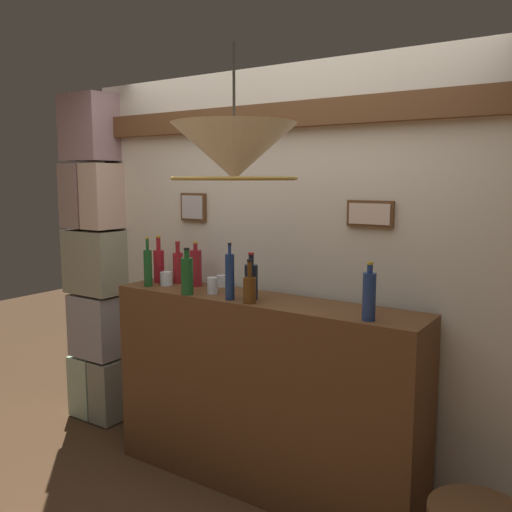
{
  "coord_description": "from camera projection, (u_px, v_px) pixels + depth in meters",
  "views": [
    {
      "loc": [
        1.68,
        -1.72,
        1.82
      ],
      "look_at": [
        0.0,
        0.78,
        1.4
      ],
      "focal_mm": 38.47,
      "sensor_mm": 36.0,
      "label": 1
    }
  ],
  "objects": [
    {
      "name": "pendant_lamp",
      "position": [
        234.0,
        153.0,
        2.33
      ],
      "size": [
        0.54,
        0.54,
        0.57
      ],
      "color": "#EFE5C6"
    },
    {
      "name": "liquor_bottle_bourbon",
      "position": [
        250.0,
        289.0,
        2.99
      ],
      "size": [
        0.07,
        0.07,
        0.24
      ],
      "color": "#593312",
      "rests_on": "bar_shelf_unit"
    },
    {
      "name": "liquor_bottle_vodka",
      "position": [
        251.0,
        281.0,
        3.09
      ],
      "size": [
        0.08,
        0.08,
        0.27
      ],
      "color": "black",
      "rests_on": "bar_shelf_unit"
    },
    {
      "name": "panelled_rear_partition",
      "position": [
        285.0,
        266.0,
        3.32
      ],
      "size": [
        3.08,
        0.15,
        2.47
      ],
      "color": "beige",
      "rests_on": "ground"
    },
    {
      "name": "glass_tumbler_highball",
      "position": [
        222.0,
        281.0,
        3.45
      ],
      "size": [
        0.06,
        0.06,
        0.07
      ],
      "color": "silver",
      "rests_on": "bar_shelf_unit"
    },
    {
      "name": "liquor_bottle_mezcal",
      "position": [
        369.0,
        295.0,
        2.62
      ],
      "size": [
        0.06,
        0.06,
        0.28
      ],
      "color": "navy",
      "rests_on": "bar_shelf_unit"
    },
    {
      "name": "liquor_bottle_rum",
      "position": [
        196.0,
        267.0,
        3.46
      ],
      "size": [
        0.08,
        0.08,
        0.29
      ],
      "color": "maroon",
      "rests_on": "bar_shelf_unit"
    },
    {
      "name": "liquor_bottle_rye",
      "position": [
        187.0,
        275.0,
        3.21
      ],
      "size": [
        0.07,
        0.07,
        0.28
      ],
      "color": "#1B5020",
      "rests_on": "bar_shelf_unit"
    },
    {
      "name": "glass_tumbler_shot",
      "position": [
        166.0,
        278.0,
        3.5
      ],
      "size": [
        0.08,
        0.08,
        0.09
      ],
      "color": "silver",
      "rests_on": "bar_shelf_unit"
    },
    {
      "name": "stone_pillar",
      "position": [
        97.0,
        263.0,
        4.08
      ],
      "size": [
        0.44,
        0.31,
        2.4
      ],
      "color": "#B0CBAE",
      "rests_on": "ground"
    },
    {
      "name": "liquor_bottle_gin",
      "position": [
        148.0,
        267.0,
        3.45
      ],
      "size": [
        0.05,
        0.05,
        0.32
      ],
      "color": "#1B5222",
      "rests_on": "bar_shelf_unit"
    },
    {
      "name": "liquor_bottle_whiskey",
      "position": [
        159.0,
        265.0,
        3.59
      ],
      "size": [
        0.07,
        0.07,
        0.31
      ],
      "color": "#A41C26",
      "rests_on": "bar_shelf_unit"
    },
    {
      "name": "liquor_bottle_port",
      "position": [
        178.0,
        266.0,
        3.57
      ],
      "size": [
        0.07,
        0.07,
        0.27
      ],
      "color": "maroon",
      "rests_on": "bar_shelf_unit"
    },
    {
      "name": "liquor_bottle_sherry",
      "position": [
        230.0,
        276.0,
        3.07
      ],
      "size": [
        0.05,
        0.05,
        0.32
      ],
      "color": "navy",
      "rests_on": "bar_shelf_unit"
    },
    {
      "name": "bar_shelf_unit",
      "position": [
        261.0,
        394.0,
        3.2
      ],
      "size": [
        1.92,
        0.39,
        1.15
      ],
      "primitive_type": "cube",
      "color": "brown",
      "rests_on": "ground"
    },
    {
      "name": "glass_tumbler_rocks",
      "position": [
        212.0,
        286.0,
        3.24
      ],
      "size": [
        0.06,
        0.06,
        0.1
      ],
      "color": "silver",
      "rests_on": "bar_shelf_unit"
    }
  ]
}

